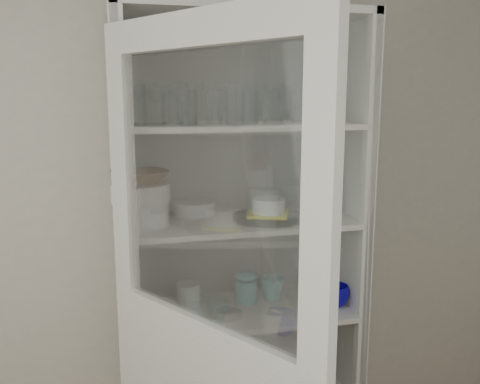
{
  "coord_description": "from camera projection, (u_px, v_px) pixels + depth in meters",
  "views": [
    {
      "loc": [
        -0.3,
        -0.75,
        1.76
      ],
      "look_at": [
        0.2,
        1.27,
        1.37
      ],
      "focal_mm": 38.0,
      "sensor_mm": 36.0,
      "label": 1
    }
  ],
  "objects": [
    {
      "name": "tumbler_0",
      "position": [
        139.0,
        105.0,
        1.84
      ],
      "size": [
        0.09,
        0.09,
        0.15
      ],
      "primitive_type": "cylinder",
      "rotation": [
        0.0,
        0.0,
        0.26
      ],
      "color": "silver",
      "rests_on": "shelf_glass"
    },
    {
      "name": "teal_jar",
      "position": [
        246.0,
        289.0,
        2.27
      ],
      "size": [
        0.1,
        0.1,
        0.12
      ],
      "color": "teal",
      "rests_on": "shelf_mugs"
    },
    {
      "name": "tumbler_7",
      "position": [
        137.0,
        105.0,
        1.96
      ],
      "size": [
        0.08,
        0.08,
        0.15
      ],
      "primitive_type": "cylinder",
      "rotation": [
        0.0,
        0.0,
        -0.12
      ],
      "color": "silver",
      "rests_on": "shelf_glass"
    },
    {
      "name": "tumbler_10",
      "position": [
        251.0,
        106.0,
        2.06
      ],
      "size": [
        0.08,
        0.08,
        0.13
      ],
      "primitive_type": "cylinder",
      "rotation": [
        0.0,
        0.0,
        0.29
      ],
      "color": "silver",
      "rests_on": "shelf_glass"
    },
    {
      "name": "glass_platter",
      "position": [
        269.0,
        217.0,
        2.13
      ],
      "size": [
        0.34,
        0.34,
        0.02
      ],
      "primitive_type": "cylinder",
      "rotation": [
        0.0,
        0.0,
        0.15
      ],
      "color": "silver",
      "rests_on": "shelf_plates"
    },
    {
      "name": "tumbler_1",
      "position": [
        188.0,
        108.0,
        1.87
      ],
      "size": [
        0.08,
        0.08,
        0.13
      ],
      "primitive_type": "cylinder",
      "rotation": [
        0.0,
        0.0,
        0.34
      ],
      "color": "silver",
      "rests_on": "shelf_glass"
    },
    {
      "name": "cream_bowl",
      "position": [
        141.0,
        193.0,
        2.0
      ],
      "size": [
        0.25,
        0.25,
        0.07
      ],
      "primitive_type": "cylinder",
      "rotation": [
        0.0,
        0.0,
        -0.07
      ],
      "color": "white",
      "rests_on": "plate_stack_front"
    },
    {
      "name": "tumbler_9",
      "position": [
        171.0,
        104.0,
        1.96
      ],
      "size": [
        0.09,
        0.09,
        0.15
      ],
      "primitive_type": "cylinder",
      "rotation": [
        0.0,
        0.0,
        0.25
      ],
      "color": "silver",
      "rests_on": "shelf_glass"
    },
    {
      "name": "tumbler_3",
      "position": [
        235.0,
        105.0,
        1.9
      ],
      "size": [
        0.1,
        0.1,
        0.15
      ],
      "primitive_type": "cylinder",
      "rotation": [
        0.0,
        0.0,
        0.43
      ],
      "color": "silver",
      "rests_on": "shelf_glass"
    },
    {
      "name": "goblet_2",
      "position": [
        275.0,
        103.0,
        2.19
      ],
      "size": [
        0.07,
        0.07,
        0.16
      ],
      "primitive_type": null,
      "color": "silver",
      "rests_on": "shelf_glass"
    },
    {
      "name": "yellow_trivet",
      "position": [
        269.0,
        214.0,
        2.12
      ],
      "size": [
        0.21,
        0.21,
        0.01
      ],
      "primitive_type": "cube",
      "rotation": [
        0.0,
        0.0,
        -0.39
      ],
      "color": "yellow",
      "rests_on": "glass_platter"
    },
    {
      "name": "goblet_1",
      "position": [
        180.0,
        100.0,
        2.09
      ],
      "size": [
        0.08,
        0.08,
        0.19
      ],
      "primitive_type": null,
      "color": "silver",
      "rests_on": "shelf_glass"
    },
    {
      "name": "white_canister",
      "position": [
        189.0,
        297.0,
        2.18
      ],
      "size": [
        0.13,
        0.13,
        0.12
      ],
      "primitive_type": "cylinder",
      "rotation": [
        0.0,
        0.0,
        -0.29
      ],
      "color": "white",
      "rests_on": "shelf_mugs"
    },
    {
      "name": "tumbler_12",
      "position": [
        215.0,
        108.0,
        1.95
      ],
      "size": [
        0.06,
        0.06,
        0.13
      ],
      "primitive_type": "cylinder",
      "color": "silver",
      "rests_on": "shelf_glass"
    },
    {
      "name": "tumbler_6",
      "position": [
        318.0,
        106.0,
        1.98
      ],
      "size": [
        0.09,
        0.09,
        0.14
      ],
      "primitive_type": "cylinder",
      "rotation": [
        0.0,
        0.0,
        -0.31
      ],
      "color": "silver",
      "rests_on": "shelf_glass"
    },
    {
      "name": "plate_stack_front",
      "position": [
        141.0,
        214.0,
        2.01
      ],
      "size": [
        0.22,
        0.22,
        0.1
      ],
      "primitive_type": "cylinder",
      "color": "white",
      "rests_on": "shelf_plates"
    },
    {
      "name": "tumbler_4",
      "position": [
        249.0,
        108.0,
        1.96
      ],
      "size": [
        0.08,
        0.08,
        0.12
      ],
      "primitive_type": "cylinder",
      "rotation": [
        0.0,
        0.0,
        0.3
      ],
      "color": "silver",
      "rests_on": "shelf_glass"
    },
    {
      "name": "goblet_3",
      "position": [
        288.0,
        103.0,
        2.22
      ],
      "size": [
        0.07,
        0.07,
        0.16
      ],
      "primitive_type": null,
      "color": "silver",
      "rests_on": "shelf_glass"
    },
    {
      "name": "mug_white",
      "position": [
        323.0,
        298.0,
        2.2
      ],
      "size": [
        0.13,
        0.13,
        0.09
      ],
      "primitive_type": "imported",
      "rotation": [
        0.0,
        0.0,
        -0.34
      ],
      "color": "white",
      "rests_on": "shelf_mugs"
    },
    {
      "name": "plate_stack_back",
      "position": [
        194.0,
        208.0,
        2.22
      ],
      "size": [
        0.19,
        0.19,
        0.06
      ],
      "primitive_type": "cylinder",
      "color": "white",
      "rests_on": "shelf_plates"
    },
    {
      "name": "terracotta_bowl",
      "position": [
        140.0,
        177.0,
        1.98
      ],
      "size": [
        0.27,
        0.27,
        0.05
      ],
      "primitive_type": "imported",
      "rotation": [
        0.0,
        0.0,
        0.3
      ],
      "color": "brown",
      "rests_on": "cream_bowl"
    },
    {
      "name": "tumbler_8",
      "position": [
        158.0,
        105.0,
        1.94
      ],
      "size": [
        0.09,
        0.09,
        0.14
      ],
      "primitive_type": "cylinder",
      "rotation": [
        0.0,
        0.0,
        0.29
      ],
      "color": "silver",
      "rests_on": "shelf_glass"
    },
    {
      "name": "wall_back",
      "position": [
        185.0,
        201.0,
        2.3
      ],
      "size": [
        3.6,
        0.02,
        2.6
      ],
      "primitive_type": "cube",
      "color": "#BAB5A9",
      "rests_on": "ground"
    },
    {
      "name": "white_ramekin",
      "position": [
        269.0,
        205.0,
        2.12
      ],
      "size": [
        0.17,
        0.17,
        0.06
      ],
      "primitive_type": "cylinder",
      "rotation": [
        0.0,
        0.0,
        0.29
      ],
      "color": "white",
      "rests_on": "yellow_trivet"
    },
    {
      "name": "goblet_0",
      "position": [
        156.0,
        102.0,
        2.05
      ],
      "size": [
        0.08,
        0.08,
        0.17
      ],
      "primitive_type": null,
      "color": "silver",
      "rests_on": "shelf_glass"
    },
    {
      "name": "mug_blue",
      "position": [
        335.0,
        295.0,
        2.22
      ],
      "size": [
        0.16,
        0.16,
        0.1
      ],
      "primitive_type": "imported",
      "rotation": [
        0.0,
        0.0,
        0.35
      ],
      "color": "#070FA1",
      "rests_on": "shelf_mugs"
    },
    {
      "name": "tumbler_11",
      "position": [
        301.0,
        103.0,
        2.1
      ],
      "size": [
        0.08,
        0.08,
        0.16
      ],
      "primitive_type": "cylinder",
      "rotation": [
        0.0,
        0.0,
        0.03
      ],
      "color": "silver",
      "rests_on": "shelf_glass"
    },
    {
      "name": "grey_bowl_stack",
      "position": [
        315.0,
        196.0,
        2.2
      ],
      "size": [
        0.13,
        0.13,
        0.16
      ],
      "primitive_type": "cylinder",
      "color": "#A0B5B1",
      "rests_on": "shelf_plates"
    },
    {
      "name": "mug_teal",
      "position": [
        272.0,
        288.0,
        2.3
      ],
      "size": [
        0.11,
        0.11,
        0.1
      ],
      "primitive_type": "imported",
      "rotation": [
        0.0,
        0.0,
        -0.03
      ],
      "color": "teal",
      "rests_on": "shelf_mugs"
    },
    {
      "name": "measuring_cups",
      "position": [
        226.0,
        314.0,
        2.1
      ],
      "size": [
        0.09,
        0.09,
        0.04
      ],
      "primitive_type": "cylinder",
      "color": "silver",
      "rests_on": "shelf_mugs"
    },
    {
      "name": "tin_box",
      "position": [
        290.0,
        378.0,
        2.33
      ],
      "size": [
        0.24,
        0.21,
        0.06
      ],
      "primitive_type": "cube",
      "rotation": [
        0.0,
        0.0,
        0.4
      ],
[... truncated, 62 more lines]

